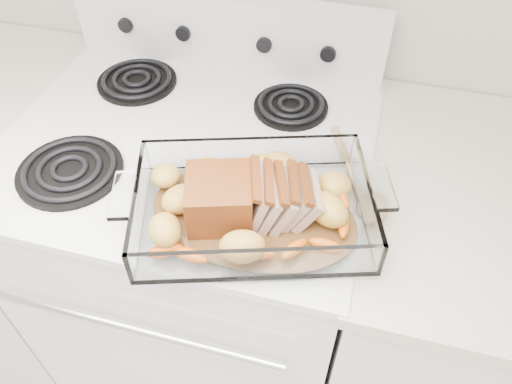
% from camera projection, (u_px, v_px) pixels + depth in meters
% --- Properties ---
extents(electric_range, '(0.78, 0.70, 1.12)m').
position_uv_depth(electric_range, '(204.00, 261.00, 1.40)').
color(electric_range, white).
rests_on(electric_range, ground).
extents(counter_left, '(0.58, 0.68, 0.93)m').
position_uv_depth(counter_left, '(0.00, 217.00, 1.53)').
color(counter_left, white).
rests_on(counter_left, ground).
extents(counter_right, '(0.58, 0.68, 0.93)m').
position_uv_depth(counter_right, '(447.00, 319.00, 1.29)').
color(counter_right, white).
rests_on(counter_right, ground).
extents(baking_dish, '(0.41, 0.27, 0.08)m').
position_uv_depth(baking_dish, '(253.00, 210.00, 0.89)').
color(baking_dish, white).
rests_on(baking_dish, electric_range).
extents(pork_roast, '(0.23, 0.11, 0.09)m').
position_uv_depth(pork_roast, '(241.00, 196.00, 0.87)').
color(pork_roast, '#622E0F').
rests_on(pork_roast, baking_dish).
extents(roast_vegetables, '(0.39, 0.21, 0.05)m').
position_uv_depth(roast_vegetables, '(256.00, 191.00, 0.91)').
color(roast_vegetables, '#DC5600').
rests_on(roast_vegetables, baking_dish).
extents(wooden_spoon, '(0.14, 0.25, 0.02)m').
position_uv_depth(wooden_spoon, '(361.00, 188.00, 0.95)').
color(wooden_spoon, tan).
rests_on(wooden_spoon, electric_range).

